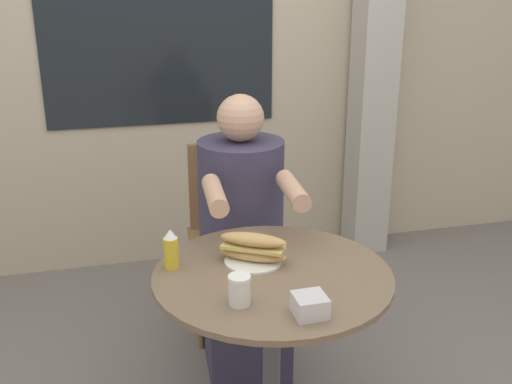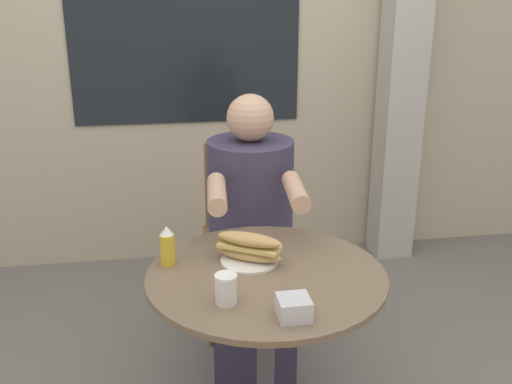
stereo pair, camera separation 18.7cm
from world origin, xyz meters
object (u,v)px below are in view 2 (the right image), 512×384
at_px(cafe_table, 266,323).
at_px(drink_cup, 226,289).
at_px(condiment_bottle, 167,246).
at_px(diner_chair, 243,218).
at_px(sandwich_on_plate, 249,249).
at_px(seated_diner, 251,253).

xyz_separation_m(cafe_table, drink_cup, (-0.15, -0.17, 0.23)).
xyz_separation_m(drink_cup, condiment_bottle, (-0.16, 0.28, 0.02)).
xyz_separation_m(diner_chair, condiment_bottle, (-0.35, -0.81, 0.25)).
height_order(cafe_table, sandwich_on_plate, sandwich_on_plate).
xyz_separation_m(cafe_table, condiment_bottle, (-0.31, 0.12, 0.25)).
bearing_deg(cafe_table, sandwich_on_plate, 115.20).
distance_m(cafe_table, diner_chair, 0.92).
bearing_deg(sandwich_on_plate, seated_diner, 80.92).
bearing_deg(sandwich_on_plate, diner_chair, 84.01).
xyz_separation_m(diner_chair, drink_cup, (-0.19, -1.09, 0.23)).
xyz_separation_m(diner_chair, seated_diner, (-0.01, -0.35, -0.02)).
bearing_deg(condiment_bottle, sandwich_on_plate, -5.53).
bearing_deg(condiment_bottle, cafe_table, -20.46).
bearing_deg(drink_cup, seated_diner, 76.22).
xyz_separation_m(cafe_table, sandwich_on_plate, (-0.04, 0.09, 0.23)).
relative_size(cafe_table, condiment_bottle, 5.72).
distance_m(cafe_table, sandwich_on_plate, 0.25).
distance_m(seated_diner, drink_cup, 0.80).
xyz_separation_m(seated_diner, drink_cup, (-0.18, -0.74, 0.25)).
height_order(diner_chair, condiment_bottle, diner_chair).
distance_m(cafe_table, seated_diner, 0.58).
distance_m(diner_chair, seated_diner, 0.35).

